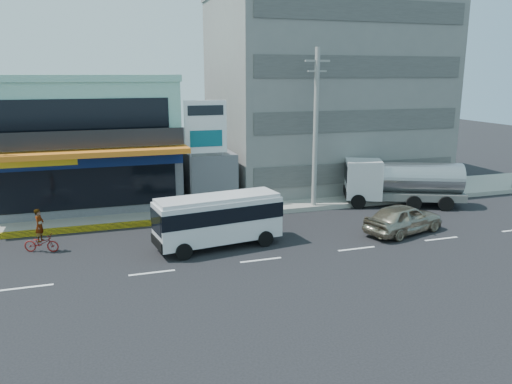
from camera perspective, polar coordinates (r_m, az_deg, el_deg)
ground at (r=23.41m, az=0.56°, el=-7.78°), size 120.00×120.00×0.00m
sidewalk at (r=33.52m, az=3.55°, el=-1.00°), size 70.00×5.00×0.30m
shop_building at (r=34.96m, az=-19.57°, el=5.28°), size 12.40×11.70×8.00m
concrete_building at (r=39.54m, az=7.63°, el=11.15°), size 16.00×12.00×14.00m
gap_structure at (r=34.10m, az=-5.81°, el=1.97°), size 3.00×6.00×3.50m
satellite_dish at (r=32.82m, az=-5.52°, el=4.76°), size 1.50×1.50×0.15m
billboard at (r=30.80m, az=-5.76°, el=6.73°), size 2.60×0.18×6.90m
utility_pole_near at (r=31.11m, az=6.83°, el=7.18°), size 1.60×0.30×10.00m
minibus at (r=24.74m, az=-4.35°, el=-2.83°), size 6.47×2.89×2.62m
sedan at (r=28.17m, az=16.51°, el=-2.92°), size 5.14×3.20×1.63m
tanker_truck at (r=33.78m, az=16.05°, el=1.12°), size 7.76×4.99×2.96m
motorcycle_rider at (r=26.37m, az=-23.38°, el=-4.83°), size 1.78×1.10×2.16m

